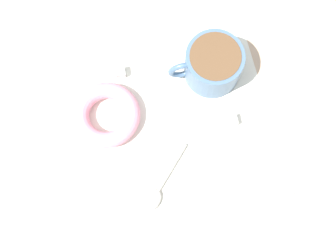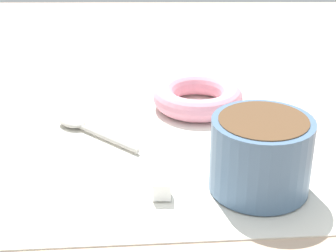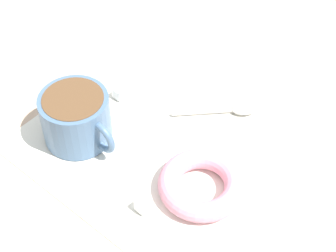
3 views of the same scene
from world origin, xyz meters
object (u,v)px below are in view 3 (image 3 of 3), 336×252
(donut, at_px, (202,184))
(sugar_cube, at_px, (143,205))
(coffee_cup, at_px, (77,117))
(sugar_cube_extra, at_px, (120,93))
(spoon, at_px, (233,110))

(donut, relative_size, sugar_cube, 6.74)
(coffee_cup, height_order, donut, coffee_cup)
(coffee_cup, distance_m, sugar_cube_extra, 0.09)
(coffee_cup, xyz_separation_m, sugar_cube_extra, (0.09, 0.02, -0.03))
(spoon, xyz_separation_m, sugar_cube_extra, (-0.09, 0.14, 0.00))
(sugar_cube, height_order, sugar_cube_extra, same)
(coffee_cup, relative_size, sugar_cube, 7.43)
(sugar_cube, distance_m, sugar_cube_extra, 0.20)
(coffee_cup, relative_size, sugar_cube_extra, 7.30)
(coffee_cup, distance_m, spoon, 0.22)
(donut, bearing_deg, spoon, 23.90)
(spoon, relative_size, sugar_cube_extra, 6.18)
(coffee_cup, distance_m, sugar_cube, 0.15)
(coffee_cup, xyz_separation_m, donut, (0.05, -0.18, -0.02))
(donut, relative_size, spoon, 1.07)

